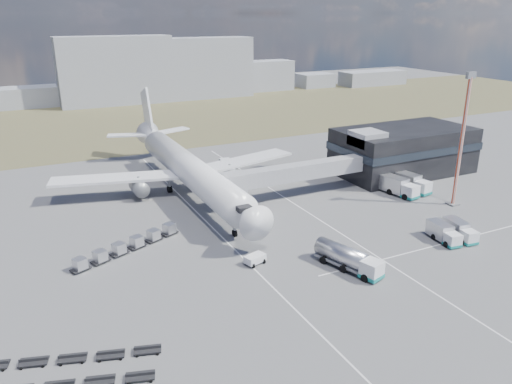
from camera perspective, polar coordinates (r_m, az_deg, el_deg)
name	(u,v)px	position (r m, az deg, el deg)	size (l,w,h in m)	color
ground	(260,259)	(73.61, 0.42, -7.70)	(420.00, 420.00, 0.00)	#565659
grass_strip	(112,121)	(174.24, -16.16, 7.75)	(420.00, 90.00, 0.01)	#4C432D
lane_markings	(306,239)	(80.29, 5.73, -5.35)	(47.12, 110.00, 0.01)	silver
terminal	(403,150)	(116.39, 16.43, 4.67)	(30.40, 16.40, 11.00)	black
jet_bridge	(286,174)	(95.33, 3.48, 2.08)	(30.30, 3.80, 7.05)	#939399
airliner	(186,167)	(99.58, -7.95, 2.84)	(51.59, 64.53, 17.62)	white
skyline	(64,82)	(208.49, -21.05, 11.66)	(308.59, 23.14, 25.87)	#8E919B
fuel_tanker	(348,258)	(71.36, 10.49, -7.48)	(5.58, 10.68, 3.35)	white
pushback_tug	(255,260)	(72.04, -0.12, -7.73)	(3.00, 1.69, 1.38)	white
catering_truck	(228,168)	(111.83, -3.17, 2.81)	(2.63, 6.04, 2.74)	white
service_trucks_near	(452,232)	(84.88, 21.48, -4.25)	(6.08, 6.99, 2.56)	white
service_trucks_far	(406,185)	(103.67, 16.72, 0.80)	(7.95, 9.02, 3.22)	white
uld_row	(128,245)	(77.90, -14.42, -5.92)	(17.76, 8.77, 1.69)	black
floodlight_mast	(462,141)	(97.43, 22.44, 5.40)	(2.32, 1.89, 24.47)	#C33E1F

